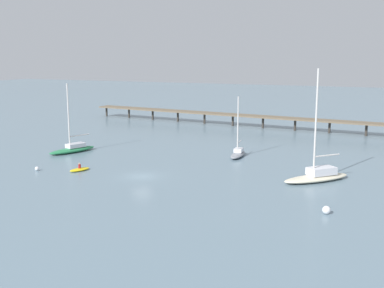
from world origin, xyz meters
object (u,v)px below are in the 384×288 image
at_px(sailboat_gray, 238,153).
at_px(dinghy_yellow, 80,169).
at_px(mooring_buoy_inner, 326,210).
at_px(sailboat_cream, 318,175).
at_px(mooring_buoy_far, 37,169).
at_px(pier, 314,116).
at_px(sailboat_green, 73,148).

relative_size(sailboat_gray, dinghy_yellow, 2.85).
bearing_deg(mooring_buoy_inner, sailboat_cream, 102.74).
distance_m(dinghy_yellow, mooring_buoy_far, 5.99).
bearing_deg(pier, mooring_buoy_inner, -79.34).
relative_size(sailboat_cream, sailboat_gray, 1.49).
bearing_deg(dinghy_yellow, sailboat_green, 130.86).
relative_size(sailboat_green, sailboat_gray, 1.19).
xyz_separation_m(sailboat_cream, dinghy_yellow, (-31.60, -7.53, -0.60)).
bearing_deg(mooring_buoy_inner, mooring_buoy_far, 175.58).
height_order(pier, sailboat_gray, sailboat_gray).
xyz_separation_m(dinghy_yellow, mooring_buoy_far, (-5.48, -2.40, 0.09)).
height_order(mooring_buoy_inner, mooring_buoy_far, mooring_buoy_inner).
height_order(dinghy_yellow, mooring_buoy_inner, dinghy_yellow).
distance_m(sailboat_green, sailboat_cream, 40.54).
relative_size(pier, mooring_buoy_inner, 95.77).
relative_size(sailboat_gray, mooring_buoy_inner, 11.24).
distance_m(pier, sailboat_cream, 41.08).
bearing_deg(pier, dinghy_yellow, -117.08).
distance_m(sailboat_green, dinghy_yellow, 13.54).
bearing_deg(sailboat_green, sailboat_cream, -3.82).
height_order(sailboat_green, dinghy_yellow, sailboat_green).
height_order(sailboat_gray, mooring_buoy_inner, sailboat_gray).
relative_size(sailboat_cream, dinghy_yellow, 4.26).
height_order(sailboat_green, sailboat_gray, sailboat_green).
bearing_deg(mooring_buoy_far, dinghy_yellow, 23.60).
bearing_deg(sailboat_cream, mooring_buoy_far, -165.01).
height_order(dinghy_yellow, mooring_buoy_far, dinghy_yellow).
bearing_deg(sailboat_green, pier, 48.49).
distance_m(sailboat_green, sailboat_gray, 27.44).
bearing_deg(sailboat_cream, dinghy_yellow, -166.59).
xyz_separation_m(sailboat_gray, dinghy_yellow, (-17.49, -17.92, -0.41)).
relative_size(pier, sailboat_cream, 5.70).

